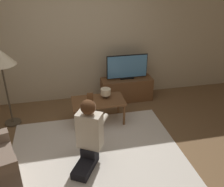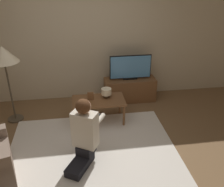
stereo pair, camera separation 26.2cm
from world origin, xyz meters
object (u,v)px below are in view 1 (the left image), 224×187
(table_lamp, at_px, (106,92))
(floor_lamp, at_px, (0,60))
(person_kneeling, at_px, (89,133))
(tv, at_px, (127,67))
(coffee_table, at_px, (98,103))

(table_lamp, bearing_deg, floor_lamp, 172.89)
(person_kneeling, bearing_deg, tv, -89.95)
(tv, xyz_separation_m, table_lamp, (-0.58, -0.67, -0.19))
(table_lamp, bearing_deg, coffee_table, -153.49)
(tv, distance_m, person_kneeling, 2.05)
(tv, height_order, coffee_table, tv)
(tv, relative_size, person_kneeling, 0.85)
(floor_lamp, xyz_separation_m, table_lamp, (1.68, -0.21, -0.66))
(floor_lamp, bearing_deg, coffee_table, -10.53)
(coffee_table, xyz_separation_m, person_kneeling, (-0.30, -1.02, 0.10))
(tv, bearing_deg, floor_lamp, -168.54)
(floor_lamp, distance_m, person_kneeling, 1.93)
(tv, bearing_deg, table_lamp, -130.89)
(tv, height_order, floor_lamp, floor_lamp)
(tv, bearing_deg, coffee_table, -134.43)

